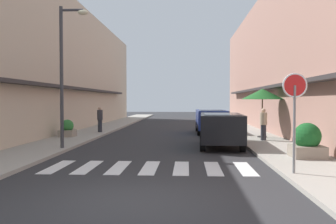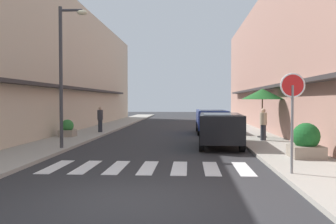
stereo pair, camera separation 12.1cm
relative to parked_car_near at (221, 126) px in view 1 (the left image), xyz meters
name	(u,v)px [view 1 (the left image)]	position (x,y,z in m)	size (l,w,h in m)	color
ground_plane	(169,133)	(-2.60, 6.79, -0.92)	(84.57, 84.57, 0.00)	#2B2B2D
sidewalk_left	(94,132)	(-7.45, 6.79, -0.86)	(2.41, 53.82, 0.12)	#9E998E
sidewalk_right	(247,132)	(2.25, 6.79, -0.86)	(2.41, 53.82, 0.12)	#9E998E
building_row_left	(42,67)	(-11.15, 7.71, 3.36)	(5.50, 36.60, 8.56)	#C6B299
building_row_right	(303,61)	(5.95, 7.71, 3.64)	(5.50, 36.60, 9.13)	#A87A6B
crosswalk	(150,168)	(-2.60, -4.92, -0.92)	(6.15, 2.20, 0.01)	silver
parked_car_near	(221,126)	(0.00, 0.00, 0.00)	(1.96, 4.23, 1.47)	black
parked_car_mid	(211,119)	(0.00, 6.48, 0.00)	(1.85, 4.15, 1.47)	navy
round_street_sign	(295,97)	(1.34, -6.07, 1.22)	(0.65, 0.07, 2.64)	slate
street_lamp	(66,62)	(-6.37, -1.44, 2.65)	(1.19, 0.28, 5.70)	#38383D
cafe_umbrella	(262,94)	(2.45, 3.24, 1.45)	(2.17, 2.17, 2.54)	#262626
planter_corner	(307,142)	(2.56, -3.42, -0.27)	(1.04, 1.04, 1.17)	gray
planter_midblock	(67,129)	(-7.87, 3.01, -0.40)	(0.79, 0.79, 0.91)	gray
pedestrian_walking_near	(100,119)	(-6.79, 5.73, 0.01)	(0.34, 0.34, 1.55)	#282B33
pedestrian_walking_far	(263,124)	(2.20, 1.78, 0.00)	(0.34, 0.34, 1.54)	#282B33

